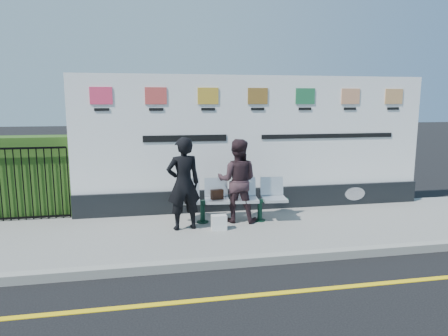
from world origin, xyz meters
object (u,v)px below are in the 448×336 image
at_px(bench, 231,210).
at_px(woman_left, 183,184).
at_px(billboard, 256,152).
at_px(woman_right, 237,181).

bearing_deg(bench, woman_left, -158.19).
height_order(billboard, woman_right, billboard).
bearing_deg(woman_right, bench, 25.43).
bearing_deg(woman_right, woman_left, 33.38).
distance_m(bench, woman_left, 1.22).
distance_m(woman_left, woman_right, 1.16).
xyz_separation_m(bench, woman_right, (0.12, 0.02, 0.61)).
height_order(billboard, woman_left, billboard).
distance_m(billboard, bench, 1.59).
bearing_deg(billboard, woman_right, -125.21).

